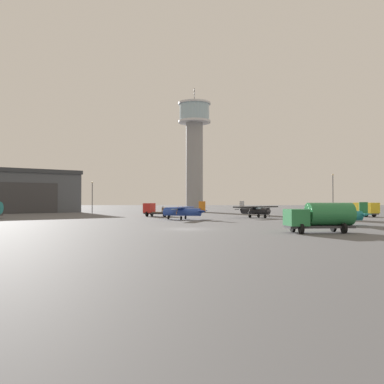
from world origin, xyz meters
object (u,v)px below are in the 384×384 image
(light_post_east, at_px, (333,190))
(truck_fuel_tanker_green, at_px, (321,216))
(airplane_blue, at_px, (183,211))
(light_post_west, at_px, (92,194))
(truck_flatbed_red, at_px, (154,210))
(truck_box_yellow, at_px, (362,209))
(control_tower, at_px, (194,144))
(airplane_black, at_px, (255,210))
(airplane_teal, at_px, (338,214))

(light_post_east, bearing_deg, truck_fuel_tanker_green, -110.21)
(airplane_blue, distance_m, light_post_west, 38.55)
(truck_flatbed_red, distance_m, light_post_west, 25.26)
(light_post_west, bearing_deg, airplane_blue, -53.67)
(airplane_blue, bearing_deg, truck_box_yellow, -143.99)
(airplane_blue, xyz_separation_m, truck_fuel_tanker_green, (14.59, -27.50, 0.23))
(truck_box_yellow, relative_size, truck_flatbed_red, 1.11)
(airplane_blue, distance_m, light_post_east, 40.14)
(truck_flatbed_red, bearing_deg, control_tower, -83.87)
(airplane_black, relative_size, truck_box_yellow, 1.29)
(control_tower, xyz_separation_m, airplane_black, (10.94, -36.73, -17.21))
(airplane_teal, xyz_separation_m, truck_fuel_tanker_green, (-6.09, -12.34, 0.26))
(truck_fuel_tanker_green, distance_m, light_post_east, 53.41)
(truck_flatbed_red, relative_size, truck_fuel_tanker_green, 0.90)
(truck_box_yellow, distance_m, truck_fuel_tanker_green, 44.03)
(airplane_blue, bearing_deg, airplane_black, -134.17)
(truck_fuel_tanker_green, bearing_deg, control_tower, -87.51)
(control_tower, bearing_deg, airplane_black, -73.42)
(truck_box_yellow, bearing_deg, airplane_black, 78.80)
(truck_flatbed_red, distance_m, light_post_east, 40.40)
(airplane_black, bearing_deg, truck_flatbed_red, -143.22)
(airplane_black, relative_size, light_post_east, 1.00)
(light_post_east, bearing_deg, airplane_black, -142.02)
(control_tower, distance_m, truck_flatbed_red, 36.72)
(airplane_black, bearing_deg, airplane_blue, -99.29)
(light_post_west, bearing_deg, airplane_black, -33.67)
(truck_box_yellow, height_order, truck_fuel_tanker_green, truck_fuel_tanker_green)
(airplane_teal, bearing_deg, airplane_blue, -35.41)
(control_tower, bearing_deg, light_post_east, -34.62)
(control_tower, xyz_separation_m, light_post_west, (-24.98, -12.80, -13.94))
(airplane_black, bearing_deg, truck_box_yellow, 64.34)
(airplane_teal, bearing_deg, light_post_east, -107.27)
(airplane_black, distance_m, light_post_east, 25.47)
(airplane_black, distance_m, truck_box_yellow, 22.26)
(truck_box_yellow, xyz_separation_m, light_post_west, (-57.72, 19.41, 3.12))
(truck_fuel_tanker_green, bearing_deg, light_post_east, -117.57)
(airplane_blue, xyz_separation_m, light_post_east, (33.00, 22.50, 3.97))
(truck_box_yellow, relative_size, light_post_west, 0.91)
(airplane_black, bearing_deg, truck_fuel_tanker_green, -34.99)
(airplane_teal, xyz_separation_m, airplane_blue, (-20.68, 15.16, 0.02))
(control_tower, xyz_separation_m, airplane_blue, (-2.23, -43.75, -17.21))
(truck_flatbed_red, height_order, truck_fuel_tanker_green, truck_fuel_tanker_green)
(truck_box_yellow, distance_m, truck_flatbed_red, 40.89)
(airplane_teal, relative_size, truck_box_yellow, 1.44)
(airplane_blue, xyz_separation_m, truck_flatbed_red, (-5.92, 12.44, -0.16))
(truck_box_yellow, bearing_deg, light_post_west, 48.51)
(truck_fuel_tanker_green, relative_size, light_post_east, 0.77)
(airplane_teal, height_order, truck_flatbed_red, airplane_teal)
(truck_box_yellow, xyz_separation_m, light_post_east, (-1.96, 10.97, 3.82))
(airplane_teal, xyz_separation_m, truck_box_yellow, (14.28, 26.69, 0.17))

